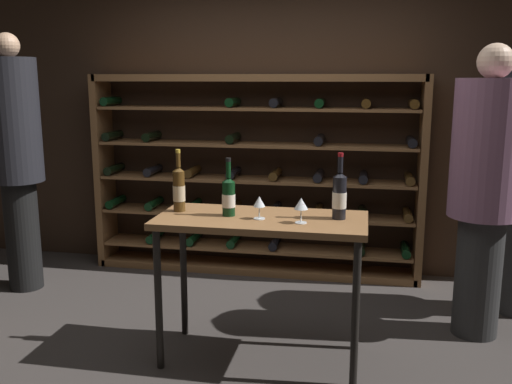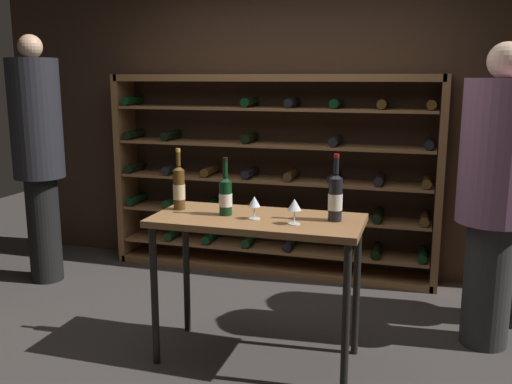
{
  "view_description": "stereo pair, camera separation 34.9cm",
  "coord_description": "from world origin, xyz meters",
  "views": [
    {
      "loc": [
        0.74,
        -3.23,
        1.71
      ],
      "look_at": [
        0.08,
        0.19,
        1.0
      ],
      "focal_mm": 39.72,
      "sensor_mm": 36.0,
      "label": 1
    },
    {
      "loc": [
        1.08,
        -3.15,
        1.71
      ],
      "look_at": [
        0.08,
        0.19,
        1.0
      ],
      "focal_mm": 39.72,
      "sensor_mm": 36.0,
      "label": 2
    }
  ],
  "objects": [
    {
      "name": "wine_bottle_amber_reserve",
      "position": [
        0.61,
        0.01,
        1.04
      ],
      "size": [
        0.08,
        0.08,
        0.39
      ],
      "color": "black",
      "rests_on": "tasting_table"
    },
    {
      "name": "wine_bottle_gold_foil",
      "position": [
        -0.37,
        0.01,
        1.04
      ],
      "size": [
        0.08,
        0.08,
        0.38
      ],
      "color": "#4C3314",
      "rests_on": "tasting_table"
    },
    {
      "name": "person_guest_blue_shirt",
      "position": [
        -1.98,
        0.77,
        1.14
      ],
      "size": [
        0.41,
        0.41,
        2.05
      ],
      "rotation": [
        0.0,
        0.0,
        3.03
      ],
      "color": "black",
      "rests_on": "ground"
    },
    {
      "name": "tasting_table",
      "position": [
        0.15,
        -0.04,
        0.79
      ],
      "size": [
        1.24,
        0.57,
        0.9
      ],
      "color": "brown",
      "rests_on": "ground"
    },
    {
      "name": "wine_glass_stemmed_center",
      "position": [
        0.4,
        -0.14,
        1.01
      ],
      "size": [
        0.08,
        0.08,
        0.15
      ],
      "color": "silver",
      "rests_on": "tasting_table"
    },
    {
      "name": "wine_rack",
      "position": [
        -0.19,
        1.54,
        0.86
      ],
      "size": [
        2.88,
        0.32,
        1.74
      ],
      "color": "brown",
      "rests_on": "ground"
    },
    {
      "name": "back_wall",
      "position": [
        0.0,
        1.75,
        1.46
      ],
      "size": [
        5.8,
        0.1,
        2.92
      ],
      "primitive_type": "cube",
      "color": "#332319",
      "rests_on": "ground"
    },
    {
      "name": "wine_glass_stemmed_right",
      "position": [
        0.15,
        -0.09,
        1.0
      ],
      "size": [
        0.07,
        0.07,
        0.14
      ],
      "color": "silver",
      "rests_on": "tasting_table"
    },
    {
      "name": "person_bystander_red_print",
      "position": [
        1.51,
        0.58,
        1.06
      ],
      "size": [
        0.46,
        0.46,
        1.92
      ],
      "rotation": [
        0.0,
        0.0,
        1.21
      ],
      "color": "#282828",
      "rests_on": "ground"
    },
    {
      "name": "wine_bottle_red_label",
      "position": [
        -0.04,
        -0.04,
        1.02
      ],
      "size": [
        0.08,
        0.08,
        0.35
      ],
      "color": "black",
      "rests_on": "tasting_table"
    },
    {
      "name": "ground_plane",
      "position": [
        0.0,
        0.0,
        0.0
      ],
      "size": [
        9.5,
        9.5,
        0.0
      ],
      "primitive_type": "plane",
      "color": "#383330"
    }
  ]
}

